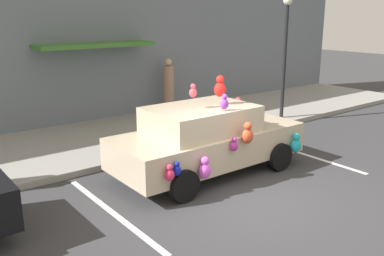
% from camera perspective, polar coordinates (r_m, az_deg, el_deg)
% --- Properties ---
extents(ground_plane, '(60.00, 60.00, 0.00)m').
position_cam_1_polar(ground_plane, '(8.41, 6.77, -9.38)').
color(ground_plane, '#38383A').
extents(sidewalk, '(24.00, 4.00, 0.15)m').
position_cam_1_polar(sidewalk, '(12.21, -9.80, -1.17)').
color(sidewalk, gray).
rests_on(sidewalk, ground).
extents(storefront_building, '(24.00, 1.25, 6.40)m').
position_cam_1_polar(storefront_building, '(13.66, -14.78, 13.58)').
color(storefront_building, slate).
rests_on(storefront_building, ground).
extents(parking_stripe_front, '(0.12, 3.60, 0.01)m').
position_cam_1_polar(parking_stripe_front, '(11.21, 14.61, -3.35)').
color(parking_stripe_front, silver).
rests_on(parking_stripe_front, ground).
extents(parking_stripe_rear, '(0.12, 3.60, 0.01)m').
position_cam_1_polar(parking_stripe_rear, '(7.94, -10.69, -11.10)').
color(parking_stripe_rear, silver).
rests_on(parking_stripe_rear, ground).
extents(plush_covered_car, '(4.38, 2.12, 2.18)m').
position_cam_1_polar(plush_covered_car, '(9.37, 2.05, -1.42)').
color(plush_covered_car, '#C4B293').
rests_on(plush_covered_car, ground).
extents(teddy_bear_on_sidewalk, '(0.37, 0.31, 0.72)m').
position_cam_1_polar(teddy_bear_on_sidewalk, '(12.87, 6.90, 1.67)').
color(teddy_bear_on_sidewalk, pink).
rests_on(teddy_bear_on_sidewalk, sidewalk).
extents(street_lamp_post, '(0.28, 0.28, 3.83)m').
position_cam_1_polar(street_lamp_post, '(13.87, 12.45, 10.87)').
color(street_lamp_post, black).
rests_on(street_lamp_post, sidewalk).
extents(pedestrian_walking_past, '(0.38, 0.38, 1.84)m').
position_cam_1_polar(pedestrian_walking_past, '(14.62, -3.17, 5.50)').
color(pedestrian_walking_past, '#9D7662').
rests_on(pedestrian_walking_past, sidewalk).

